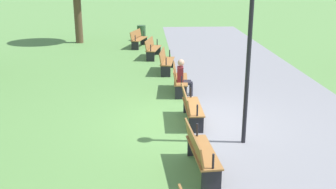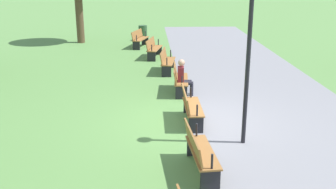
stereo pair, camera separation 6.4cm
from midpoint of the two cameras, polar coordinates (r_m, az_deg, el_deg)
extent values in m
plane|color=#5B8C47|center=(10.79, 3.75, -4.00)|extent=(120.00, 120.00, 0.00)
cube|color=gray|center=(11.33, 16.30, -3.62)|extent=(36.70, 5.09, 0.01)
cube|color=#996633|center=(21.08, -3.87, 8.02)|extent=(1.67, 0.89, 0.04)
cube|color=#996633|center=(21.11, -4.41, 8.68)|extent=(1.57, 0.57, 0.40)
cube|color=black|center=(21.82, -3.25, 7.74)|extent=(0.17, 0.38, 0.43)
cylinder|color=black|center=(21.75, -3.21, 8.76)|extent=(0.05, 0.05, 0.30)
cube|color=black|center=(20.43, -4.51, 7.02)|extent=(0.17, 0.38, 0.43)
cylinder|color=black|center=(20.35, -4.48, 8.11)|extent=(0.05, 0.05, 0.30)
cube|color=#996633|center=(18.47, -1.82, 6.66)|extent=(1.67, 0.78, 0.04)
cube|color=#996633|center=(18.47, -2.44, 7.42)|extent=(1.60, 0.46, 0.40)
cube|color=black|center=(19.23, -1.36, 6.40)|extent=(0.14, 0.38, 0.43)
cylinder|color=black|center=(19.16, -1.31, 7.56)|extent=(0.05, 0.05, 0.30)
cube|color=black|center=(17.80, -2.31, 5.47)|extent=(0.14, 0.38, 0.43)
cylinder|color=black|center=(17.72, -2.26, 6.72)|extent=(0.05, 0.05, 0.30)
cube|color=#996633|center=(15.85, 0.16, 4.82)|extent=(1.66, 0.67, 0.04)
cube|color=#996633|center=(15.82, -0.56, 5.69)|extent=(1.61, 0.34, 0.40)
cube|color=black|center=(16.63, 0.42, 4.61)|extent=(0.11, 0.38, 0.43)
cylinder|color=black|center=(16.54, 0.49, 5.94)|extent=(0.05, 0.05, 0.30)
cube|color=black|center=(15.18, -0.11, 3.33)|extent=(0.11, 0.38, 0.43)
cylinder|color=black|center=(15.09, -0.04, 4.78)|extent=(0.05, 0.05, 0.30)
cube|color=#996633|center=(13.23, 2.06, 2.19)|extent=(1.64, 0.56, 0.04)
cube|color=#996633|center=(13.17, 1.20, 3.21)|extent=(1.62, 0.22, 0.40)
cube|color=black|center=(14.01, 2.03, 2.09)|extent=(0.09, 0.38, 0.43)
cylinder|color=black|center=(13.91, 2.13, 3.66)|extent=(0.05, 0.05, 0.30)
cube|color=black|center=(12.58, 2.07, 0.26)|extent=(0.09, 0.38, 0.43)
cylinder|color=black|center=(12.47, 2.18, 1.99)|extent=(0.05, 0.05, 0.30)
cube|color=#996633|center=(10.64, 3.80, -1.76)|extent=(1.61, 0.44, 0.04)
cube|color=#996633|center=(10.54, 2.74, -0.53)|extent=(1.61, 0.10, 0.40)
cube|color=black|center=(11.41, 3.36, -1.61)|extent=(0.06, 0.37, 0.43)
cylinder|color=black|center=(11.29, 3.50, 0.28)|extent=(0.04, 0.04, 0.30)
cube|color=black|center=(10.03, 4.24, -4.43)|extent=(0.06, 0.37, 0.43)
cylinder|color=black|center=(9.89, 4.41, -2.31)|extent=(0.04, 0.04, 0.30)
cube|color=#996633|center=(8.11, 5.22, -8.23)|extent=(1.64, 0.56, 0.04)
cube|color=#996633|center=(7.97, 3.85, -6.75)|extent=(1.62, 0.22, 0.40)
cube|color=black|center=(8.87, 4.18, -7.49)|extent=(0.09, 0.38, 0.43)
cylinder|color=black|center=(8.71, 4.36, -5.14)|extent=(0.05, 0.05, 0.30)
cube|color=black|center=(7.58, 6.36, -12.25)|extent=(0.09, 0.38, 0.43)
cylinder|color=black|center=(7.39, 6.62, -9.59)|extent=(0.05, 0.05, 0.30)
cube|color=maroon|center=(12.88, 1.99, 2.92)|extent=(0.33, 0.22, 0.50)
sphere|color=tan|center=(12.78, 2.10, 4.61)|extent=(0.22, 0.22, 0.22)
cylinder|color=#23232D|center=(13.04, 2.77, 1.86)|extent=(0.16, 0.37, 0.13)
cylinder|color=#23232D|center=(13.10, 3.54, 0.95)|extent=(0.12, 0.12, 0.43)
cylinder|color=#23232D|center=(12.86, 2.79, 1.65)|extent=(0.16, 0.37, 0.13)
cylinder|color=#23232D|center=(12.93, 3.57, 0.72)|extent=(0.12, 0.12, 0.43)
cylinder|color=brown|center=(22.79, -12.59, 11.27)|extent=(0.42, 0.42, 3.18)
cylinder|color=black|center=(9.12, 11.63, 4.06)|extent=(0.10, 0.10, 3.78)
cylinder|color=#2D512D|center=(23.17, -3.57, 8.86)|extent=(0.49, 0.49, 0.86)
camera|label=1|loc=(0.03, -89.82, 0.06)|focal=42.25mm
camera|label=2|loc=(0.03, 90.18, -0.06)|focal=42.25mm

